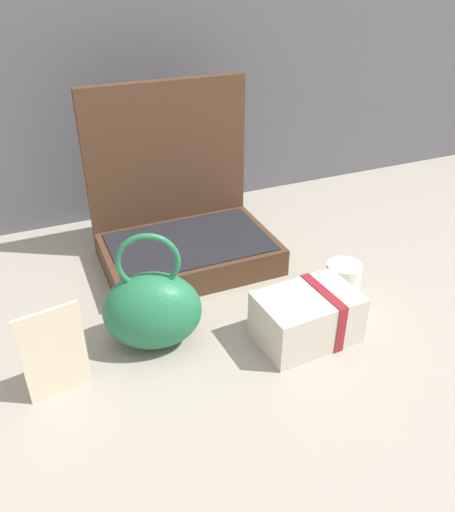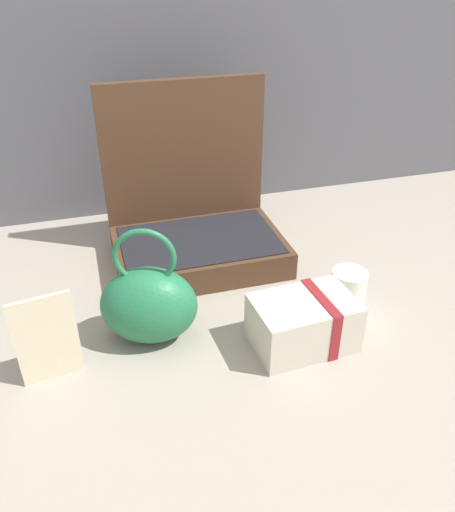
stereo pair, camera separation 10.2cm
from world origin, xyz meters
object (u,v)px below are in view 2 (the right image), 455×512
object	(u,v)px
coffee_mug	(347,290)
info_card_left	(47,339)
open_suitcase	(194,221)
cream_toiletry_bag	(305,323)
teal_pouch_handbag	(149,304)

from	to	relation	value
coffee_mug	info_card_left	bearing A→B (deg)	-176.04
open_suitcase	cream_toiletry_bag	bearing A→B (deg)	-72.39
coffee_mug	info_card_left	size ratio (longest dim) A/B	0.63
coffee_mug	info_card_left	world-z (taller)	info_card_left
cream_toiletry_bag	open_suitcase	bearing A→B (deg)	107.61
open_suitcase	teal_pouch_handbag	distance (m)	0.33
cream_toiletry_bag	info_card_left	bearing A→B (deg)	174.90
teal_pouch_handbag	coffee_mug	bearing A→B (deg)	-2.48
teal_pouch_handbag	cream_toiletry_bag	xyz separation A→B (m)	(0.29, -0.10, -0.03)
open_suitcase	cream_toiletry_bag	distance (m)	0.42
open_suitcase	coffee_mug	bearing A→B (deg)	-49.99
coffee_mug	open_suitcase	bearing A→B (deg)	130.01
coffee_mug	teal_pouch_handbag	bearing A→B (deg)	177.52
teal_pouch_handbag	coffee_mug	size ratio (longest dim) A/B	2.22
open_suitcase	teal_pouch_handbag	world-z (taller)	open_suitcase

